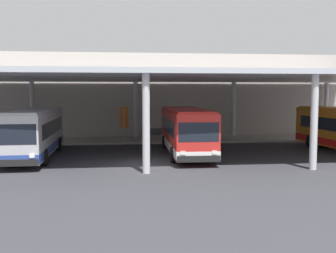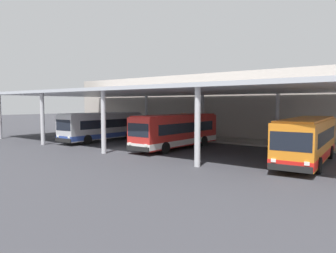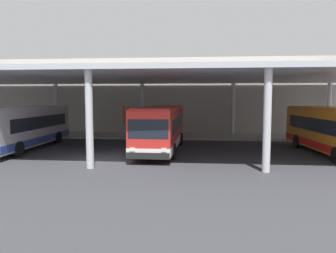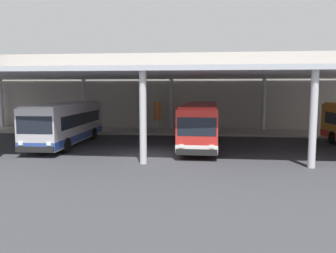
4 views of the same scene
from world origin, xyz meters
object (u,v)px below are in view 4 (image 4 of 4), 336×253
object	(u,v)px
bus_second_bay	(200,124)
banner_sign	(157,113)
bus_nearest_bay	(66,123)
bench_waiting	(185,126)

from	to	relation	value
bus_second_bay	banner_sign	bearing A→B (deg)	119.93
bus_nearest_bay	banner_sign	xyz separation A→B (m)	(5.97, 7.42, 0.32)
bus_nearest_bay	bench_waiting	xyz separation A→B (m)	(8.59, 8.29, -0.99)
bus_nearest_bay	banner_sign	world-z (taller)	banner_sign
banner_sign	bench_waiting	bearing A→B (deg)	18.49
bus_nearest_bay	bench_waiting	distance (m)	11.98
bench_waiting	bus_nearest_bay	bearing A→B (deg)	-136.00
bus_nearest_bay	banner_sign	size ratio (longest dim) A/B	3.31
bus_second_bay	banner_sign	distance (m)	8.38
bench_waiting	banner_sign	distance (m)	3.06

